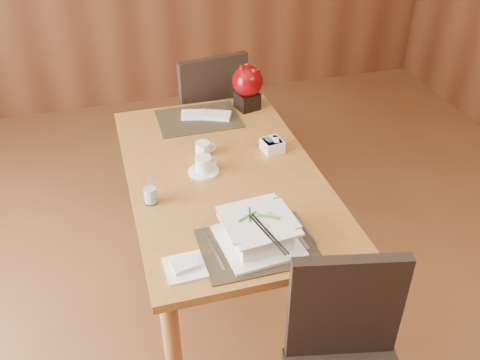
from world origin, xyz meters
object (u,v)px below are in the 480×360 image
object	(u,v)px
dining_table	(223,189)
coffee_cup	(203,166)
water_glass	(150,190)
bread_plate	(185,268)
berry_decor	(247,85)
soup_setting	(258,232)
sugar_caddy	(272,145)
far_chair	(208,114)
creamer_jug	(203,149)

from	to	relation	value
dining_table	coffee_cup	distance (m)	0.16
water_glass	bread_plate	world-z (taller)	water_glass
dining_table	berry_decor	bearing A→B (deg)	63.52
coffee_cup	berry_decor	bearing A→B (deg)	55.94
soup_setting	sugar_caddy	xyz separation A→B (m)	(0.28, 0.65, -0.03)
far_chair	bread_plate	bearing A→B (deg)	64.18
bread_plate	water_glass	bearing A→B (deg)	98.04
berry_decor	water_glass	bearing A→B (deg)	-131.70
dining_table	creamer_jug	size ratio (longest dim) A/B	15.69
far_chair	coffee_cup	bearing A→B (deg)	66.27
water_glass	berry_decor	distance (m)	1.00
creamer_jug	berry_decor	distance (m)	0.57
sugar_caddy	berry_decor	xyz separation A→B (m)	(0.01, 0.48, 0.12)
creamer_jug	sugar_caddy	xyz separation A→B (m)	(0.35, -0.06, -0.00)
creamer_jug	far_chair	bearing A→B (deg)	79.85
dining_table	berry_decor	world-z (taller)	berry_decor
soup_setting	bread_plate	distance (m)	0.32
coffee_cup	water_glass	xyz separation A→B (m)	(-0.28, -0.17, 0.03)
water_glass	far_chair	bearing A→B (deg)	65.38
berry_decor	far_chair	xyz separation A→B (m)	(-0.16, 0.35, -0.34)
water_glass	coffee_cup	bearing A→B (deg)	31.73
coffee_cup	sugar_caddy	distance (m)	0.39
dining_table	coffee_cup	size ratio (longest dim) A/B	10.16
dining_table	creamer_jug	distance (m)	0.23
coffee_cup	sugar_caddy	size ratio (longest dim) A/B	1.47
water_glass	berry_decor	size ratio (longest dim) A/B	0.54
dining_table	berry_decor	xyz separation A→B (m)	(0.30, 0.60, 0.24)
soup_setting	far_chair	world-z (taller)	far_chair
coffee_cup	berry_decor	xyz separation A→B (m)	(0.39, 0.58, 0.11)
far_chair	berry_decor	bearing A→B (deg)	104.54
water_glass	far_chair	xyz separation A→B (m)	(0.51, 1.10, -0.27)
creamer_jug	bread_plate	world-z (taller)	creamer_jug
water_glass	creamer_jug	world-z (taller)	water_glass
berry_decor	sugar_caddy	bearing A→B (deg)	-91.36
soup_setting	creamer_jug	bearing A→B (deg)	90.08
dining_table	creamer_jug	world-z (taller)	creamer_jug
dining_table	bread_plate	distance (m)	0.67
dining_table	far_chair	xyz separation A→B (m)	(0.14, 0.96, -0.10)
sugar_caddy	bread_plate	bearing A→B (deg)	-129.63
water_glass	creamer_jug	bearing A→B (deg)	46.62
soup_setting	sugar_caddy	world-z (taller)	soup_setting
soup_setting	berry_decor	world-z (taller)	berry_decor
soup_setting	sugar_caddy	size ratio (longest dim) A/B	3.28
water_glass	far_chair	distance (m)	1.24
sugar_caddy	bread_plate	size ratio (longest dim) A/B	0.66
water_glass	berry_decor	xyz separation A→B (m)	(0.67, 0.75, 0.08)
far_chair	creamer_jug	bearing A→B (deg)	65.81
creamer_jug	soup_setting	bearing A→B (deg)	-80.59
dining_table	soup_setting	world-z (taller)	soup_setting
sugar_caddy	berry_decor	size ratio (longest dim) A/B	0.39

